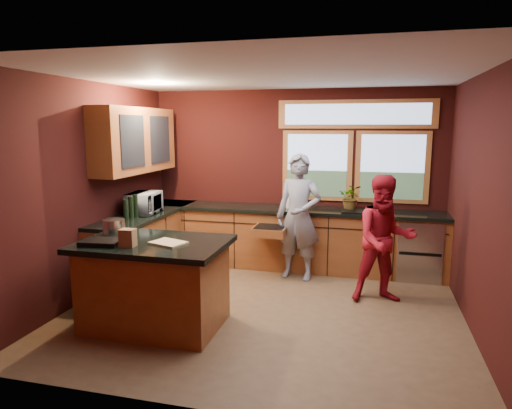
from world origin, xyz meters
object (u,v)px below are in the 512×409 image
at_px(island, 155,283).
at_px(person_grey, 299,217).
at_px(person_red, 385,239).
at_px(cutting_board, 168,243).
at_px(stock_pot, 114,227).

bearing_deg(island, person_grey, 57.59).
bearing_deg(island, person_red, 29.31).
distance_m(cutting_board, stock_pot, 0.78).
xyz_separation_m(island, person_red, (2.40, 1.35, 0.31)).
bearing_deg(cutting_board, stock_pot, 165.07).
bearing_deg(cutting_board, person_grey, 62.55).
height_order(person_grey, cutting_board, person_grey).
xyz_separation_m(person_red, cutting_board, (-2.20, -1.40, 0.17)).
distance_m(person_red, stock_pot, 3.19).
height_order(person_grey, person_red, person_grey).
xyz_separation_m(island, person_grey, (1.24, 1.96, 0.41)).
bearing_deg(person_red, person_grey, 136.71).
relative_size(person_red, cutting_board, 4.50).
bearing_deg(stock_pot, person_grey, 45.26).
bearing_deg(person_red, stock_pot, -173.28).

